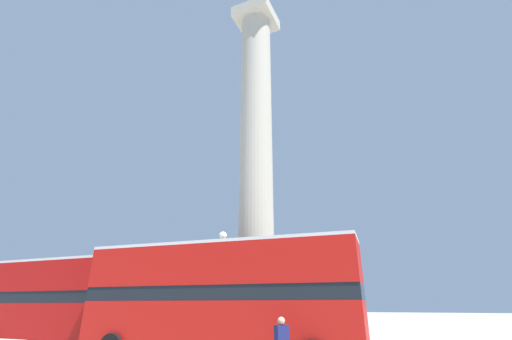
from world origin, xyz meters
TOP-DOWN VIEW (x-y plane):
  - monument_column at (0.00, 0.00)m, footprint 6.25×6.25m
  - bus_a at (-7.40, -5.93)m, footprint 11.30×3.28m
  - bus_b at (1.28, -6.33)m, footprint 11.31×3.60m
  - equestrian_statue at (-9.66, 2.23)m, footprint 3.80×3.56m
  - street_lamp at (0.22, -4.38)m, footprint 0.39×0.39m

SIDE VIEW (x-z plane):
  - equestrian_statue at x=-9.66m, z-range -1.22..4.33m
  - bus_a at x=-7.40m, z-range 0.23..4.48m
  - bus_b at x=1.28m, z-range 0.23..4.63m
  - street_lamp at x=0.22m, z-range 0.16..5.56m
  - monument_column at x=0.00m, z-range -3.30..21.70m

